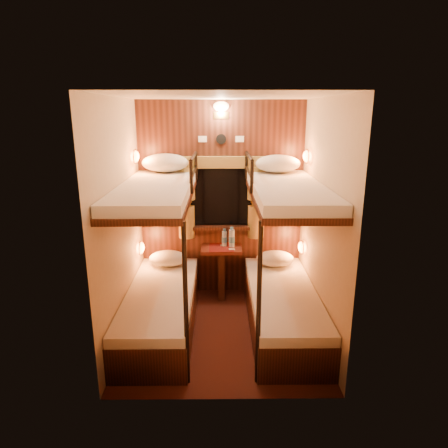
{
  "coord_description": "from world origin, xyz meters",
  "views": [
    {
      "loc": [
        -0.02,
        -3.8,
        2.26
      ],
      "look_at": [
        0.02,
        0.15,
        1.15
      ],
      "focal_mm": 32.0,
      "sensor_mm": 36.0,
      "label": 1
    }
  ],
  "objects_px": {
    "bunk_right": "(283,280)",
    "bottle_left": "(224,239)",
    "table": "(221,265)",
    "bottle_right": "(232,238)",
    "bunk_left": "(160,281)"
  },
  "relations": [
    {
      "from": "bunk_right",
      "to": "bottle_left",
      "type": "relative_size",
      "value": 8.35
    },
    {
      "from": "bottle_left",
      "to": "bunk_right",
      "type": "bearing_deg",
      "value": -53.7
    },
    {
      "from": "bunk_right",
      "to": "table",
      "type": "height_order",
      "value": "bunk_right"
    },
    {
      "from": "bunk_left",
      "to": "bunk_right",
      "type": "relative_size",
      "value": 1.0
    },
    {
      "from": "table",
      "to": "bottle_right",
      "type": "height_order",
      "value": "bottle_right"
    },
    {
      "from": "bunk_right",
      "to": "bottle_left",
      "type": "bearing_deg",
      "value": 126.3
    },
    {
      "from": "table",
      "to": "bottle_left",
      "type": "bearing_deg",
      "value": 52.43
    },
    {
      "from": "bottle_right",
      "to": "bunk_right",
      "type": "bearing_deg",
      "value": -56.97
    },
    {
      "from": "bunk_left",
      "to": "bottle_left",
      "type": "distance_m",
      "value": 1.09
    },
    {
      "from": "bunk_left",
      "to": "bunk_right",
      "type": "distance_m",
      "value": 1.3
    },
    {
      "from": "bunk_left",
      "to": "bunk_right",
      "type": "xyz_separation_m",
      "value": [
        1.3,
        0.0,
        0.0
      ]
    },
    {
      "from": "bottle_left",
      "to": "table",
      "type": "bearing_deg",
      "value": -127.57
    },
    {
      "from": "bunk_left",
      "to": "bottle_left",
      "type": "xyz_separation_m",
      "value": [
        0.69,
        0.83,
        0.19
      ]
    },
    {
      "from": "bottle_left",
      "to": "bottle_right",
      "type": "relative_size",
      "value": 0.88
    },
    {
      "from": "table",
      "to": "bunk_right",
      "type": "bearing_deg",
      "value": -50.33
    }
  ]
}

